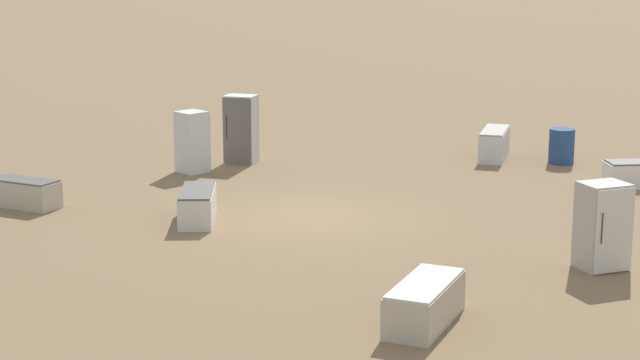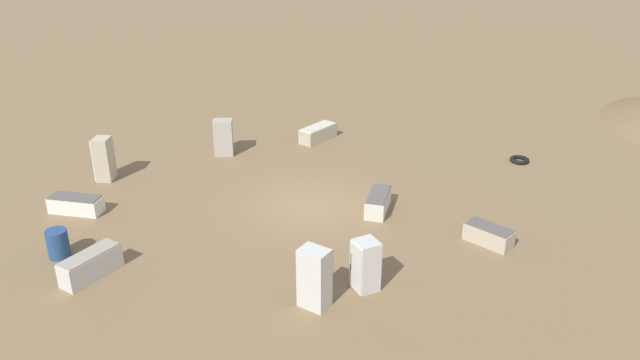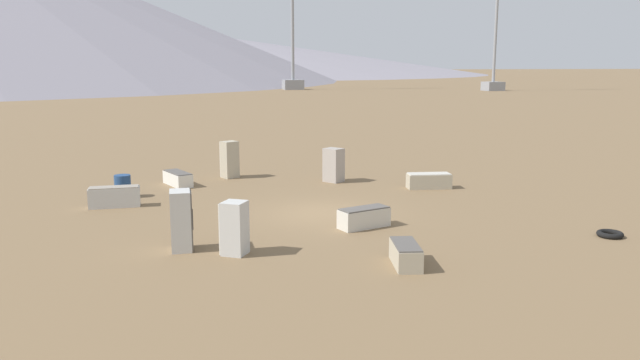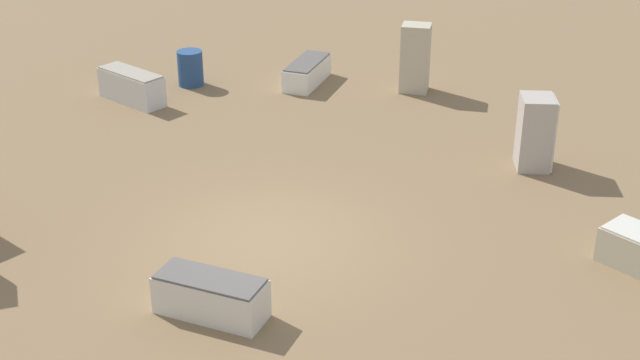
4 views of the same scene
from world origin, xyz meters
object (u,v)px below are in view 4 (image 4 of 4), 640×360
Objects in this scene: discarded_fridge_3 at (415,58)px; discarded_fridge_5 at (307,72)px; discarded_fridge_0 at (132,86)px; discarded_fridge_7 at (211,296)px; rusty_barrel at (190,68)px; discarded_fridge_1 at (536,132)px.

discarded_fridge_5 is at bearing -179.46° from discarded_fridge_3.
discarded_fridge_0 is 9.75m from discarded_fridge_7.
rusty_barrel reaches higher than discarded_fridge_5.
discarded_fridge_3 is at bearing -152.25° from discarded_fridge_1.
discarded_fridge_1 is 0.83× the size of discarded_fridge_7.
discarded_fridge_7 is 2.04× the size of rusty_barrel.
rusty_barrel is (-2.21, -2.07, 0.15)m from discarded_fridge_5.
discarded_fridge_0 is 0.94× the size of discarded_fridge_5.
rusty_barrel is at bearing -148.09° from discarded_fridge_7.
discarded_fridge_1 is 5.05m from discarded_fridge_3.
discarded_fridge_1 is (9.42, 3.03, 0.38)m from discarded_fridge_0.
rusty_barrel is at bearing -172.26° from discarded_fridge_3.
discarded_fridge_1 is at bearing 154.35° from discarded_fridge_7.
discarded_fridge_1 is at bearing 107.50° from discarded_fridge_0.
discarded_fridge_3 is 5.81m from rusty_barrel.
discarded_fridge_3 is 0.88× the size of discarded_fridge_5.
discarded_fridge_0 is at bearing -143.33° from discarded_fridge_5.
discarded_fridge_7 is at bearing -100.02° from discarded_fridge_3.
discarded_fridge_0 is 1.77m from rusty_barrel.
rusty_barrel is (-9.23, -1.27, -0.32)m from discarded_fridge_1.
discarded_fridge_3 reaches higher than discarded_fridge_0.
discarded_fridge_3 is 0.94× the size of discarded_fridge_7.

